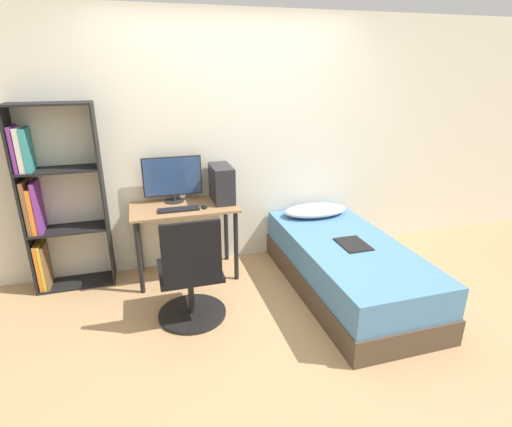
# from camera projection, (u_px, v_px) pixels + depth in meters

# --- Properties ---
(ground_plane) EXTENTS (14.00, 14.00, 0.00)m
(ground_plane) POSITION_uv_depth(u_px,v_px,m) (275.00, 332.00, 3.18)
(ground_plane) COLOR tan
(wall_back) EXTENTS (8.00, 0.05, 2.50)m
(wall_back) POSITION_uv_depth(u_px,v_px,m) (231.00, 144.00, 4.03)
(wall_back) COLOR silver
(wall_back) RESTS_ON ground_plane
(desk) EXTENTS (1.00, 0.55, 0.74)m
(desk) POSITION_uv_depth(u_px,v_px,m) (185.00, 218.00, 3.84)
(desk) COLOR #997047
(desk) RESTS_ON ground_plane
(bookshelf) EXTENTS (0.69, 0.29, 1.71)m
(bookshelf) POSITION_uv_depth(u_px,v_px,m) (49.00, 203.00, 3.57)
(bookshelf) COLOR black
(bookshelf) RESTS_ON ground_plane
(office_chair) EXTENTS (0.57, 0.57, 0.94)m
(office_chair) POSITION_uv_depth(u_px,v_px,m) (191.00, 282.00, 3.22)
(office_chair) COLOR black
(office_chair) RESTS_ON ground_plane
(bed) EXTENTS (0.91, 1.97, 0.49)m
(bed) POSITION_uv_depth(u_px,v_px,m) (346.00, 267.00, 3.70)
(bed) COLOR #4C3D2D
(bed) RESTS_ON ground_plane
(pillow) EXTENTS (0.69, 0.36, 0.11)m
(pillow) POSITION_uv_depth(u_px,v_px,m) (315.00, 210.00, 4.24)
(pillow) COLOR #B2B7C6
(pillow) RESTS_ON bed
(magazine) EXTENTS (0.24, 0.32, 0.01)m
(magazine) POSITION_uv_depth(u_px,v_px,m) (353.00, 244.00, 3.56)
(magazine) COLOR black
(magazine) RESTS_ON bed
(monitor) EXTENTS (0.56, 0.19, 0.45)m
(monitor) POSITION_uv_depth(u_px,v_px,m) (173.00, 178.00, 3.85)
(monitor) COLOR black
(monitor) RESTS_ON desk
(keyboard) EXTENTS (0.38, 0.11, 0.02)m
(keyboard) POSITION_uv_depth(u_px,v_px,m) (179.00, 209.00, 3.68)
(keyboard) COLOR black
(keyboard) RESTS_ON desk
(pc_tower) EXTENTS (0.19, 0.39, 0.35)m
(pc_tower) POSITION_uv_depth(u_px,v_px,m) (222.00, 183.00, 3.89)
(pc_tower) COLOR #232328
(pc_tower) RESTS_ON desk
(mouse) EXTENTS (0.06, 0.09, 0.02)m
(mouse) POSITION_uv_depth(u_px,v_px,m) (204.00, 207.00, 3.75)
(mouse) COLOR black
(mouse) RESTS_ON desk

